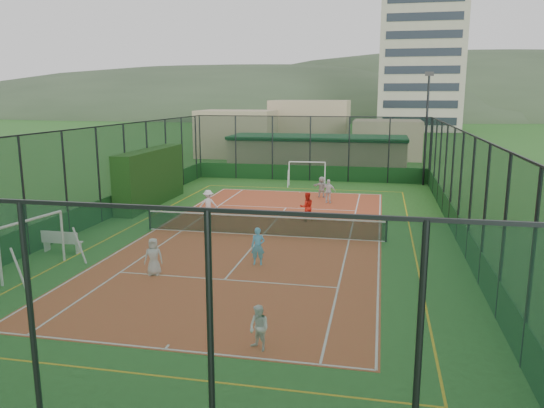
# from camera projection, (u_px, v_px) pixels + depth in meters

# --- Properties ---
(ground) EXTENTS (300.00, 300.00, 0.00)m
(ground) POSITION_uv_depth(u_px,v_px,m) (263.00, 235.00, 25.41)
(ground) COLOR #2B5C1F
(ground) RESTS_ON ground
(court_slab) EXTENTS (11.17, 23.97, 0.01)m
(court_slab) POSITION_uv_depth(u_px,v_px,m) (263.00, 235.00, 25.41)
(court_slab) COLOR #BE442A
(court_slab) RESTS_ON ground
(tennis_net) EXTENTS (11.67, 0.12, 1.06)m
(tennis_net) POSITION_uv_depth(u_px,v_px,m) (263.00, 225.00, 25.30)
(tennis_net) COLOR black
(tennis_net) RESTS_ON ground
(perimeter_fence) EXTENTS (18.12, 34.12, 5.00)m
(perimeter_fence) POSITION_uv_depth(u_px,v_px,m) (263.00, 184.00, 24.90)
(perimeter_fence) COLOR black
(perimeter_fence) RESTS_ON ground
(floodlight_ne) EXTENTS (0.60, 0.26, 8.25)m
(floodlight_ne) POSITION_uv_depth(u_px,v_px,m) (426.00, 130.00, 38.81)
(floodlight_ne) COLOR black
(floodlight_ne) RESTS_ON ground
(clubhouse) EXTENTS (15.20, 7.20, 3.15)m
(clubhouse) POSITION_uv_depth(u_px,v_px,m) (317.00, 154.00, 46.20)
(clubhouse) COLOR tan
(clubhouse) RESTS_ON ground
(apartment_tower) EXTENTS (15.00, 12.00, 30.00)m
(apartment_tower) POSITION_uv_depth(u_px,v_px,m) (421.00, 49.00, 98.71)
(apartment_tower) COLOR beige
(apartment_tower) RESTS_ON ground
(distant_hills) EXTENTS (200.00, 60.00, 24.00)m
(distant_hills) POSITION_uv_depth(u_px,v_px,m) (365.00, 116.00, 169.34)
(distant_hills) COLOR #384C33
(distant_hills) RESTS_ON ground
(hedge_left) EXTENTS (1.16, 7.72, 3.38)m
(hedge_left) POSITION_uv_depth(u_px,v_px,m) (151.00, 177.00, 32.30)
(hedge_left) COLOR black
(hedge_left) RESTS_ON ground
(white_bench) EXTENTS (1.74, 0.50, 0.98)m
(white_bench) POSITION_uv_depth(u_px,v_px,m) (62.00, 241.00, 22.62)
(white_bench) COLOR white
(white_bench) RESTS_ON ground
(futsal_goal_near) EXTENTS (3.29, 1.41, 2.06)m
(futsal_goal_near) POSITION_uv_depth(u_px,v_px,m) (33.00, 246.00, 19.90)
(futsal_goal_near) COLOR white
(futsal_goal_near) RESTS_ON ground
(futsal_goal_far) EXTENTS (2.79, 0.98, 1.77)m
(futsal_goal_far) POSITION_uv_depth(u_px,v_px,m) (307.00, 174.00, 39.12)
(futsal_goal_far) COLOR white
(futsal_goal_far) RESTS_ON ground
(child_near_left) EXTENTS (0.76, 0.58, 1.40)m
(child_near_left) POSITION_uv_depth(u_px,v_px,m) (154.00, 257.00, 19.67)
(child_near_left) COLOR silver
(child_near_left) RESTS_ON court_slab
(child_near_mid) EXTENTS (0.58, 0.41, 1.49)m
(child_near_mid) POSITION_uv_depth(u_px,v_px,m) (258.00, 246.00, 20.87)
(child_near_mid) COLOR #53B2ED
(child_near_mid) RESTS_ON court_slab
(child_near_right) EXTENTS (0.75, 0.70, 1.22)m
(child_near_right) POSITION_uv_depth(u_px,v_px,m) (259.00, 328.00, 13.85)
(child_near_right) COLOR white
(child_near_right) RESTS_ON court_slab
(child_far_left) EXTENTS (1.11, 0.78, 1.55)m
(child_far_left) POSITION_uv_depth(u_px,v_px,m) (208.00, 204.00, 28.81)
(child_far_left) COLOR silver
(child_far_left) RESTS_ON court_slab
(child_far_right) EXTENTS (0.89, 0.42, 1.49)m
(child_far_right) POSITION_uv_depth(u_px,v_px,m) (329.00, 191.00, 32.86)
(child_far_right) COLOR white
(child_far_right) RESTS_ON court_slab
(child_far_back) EXTENTS (1.33, 0.60, 1.38)m
(child_far_back) POSITION_uv_depth(u_px,v_px,m) (322.00, 187.00, 34.72)
(child_far_back) COLOR silver
(child_far_back) RESTS_ON court_slab
(coach) EXTENTS (0.92, 0.83, 1.55)m
(coach) POSITION_uv_depth(u_px,v_px,m) (307.00, 207.00, 28.11)
(coach) COLOR red
(coach) RESTS_ON court_slab
(tennis_balls) EXTENTS (5.79, 1.39, 0.07)m
(tennis_balls) POSITION_uv_depth(u_px,v_px,m) (279.00, 230.00, 26.28)
(tennis_balls) COLOR #CCE033
(tennis_balls) RESTS_ON court_slab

